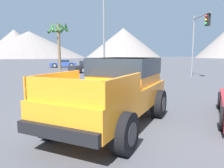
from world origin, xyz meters
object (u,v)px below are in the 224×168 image
at_px(parked_car_dark, 90,66).
at_px(orange_pickup_truck, 118,87).
at_px(parked_car_blue, 63,63).
at_px(palm_tree_tall, 59,33).
at_px(street_lamp_post, 104,18).
at_px(traffic_light_main, 199,34).

bearing_deg(parked_car_dark, orange_pickup_truck, 149.34).
xyz_separation_m(parked_car_blue, palm_tree_tall, (0.75, -5.80, 4.02)).
distance_m(parked_car_blue, street_lamp_post, 20.49).
xyz_separation_m(street_lamp_post, palm_tree_tall, (-5.90, 13.20, 0.17)).
xyz_separation_m(parked_car_dark, palm_tree_tall, (-4.12, 3.45, 3.97)).
relative_size(parked_car_blue, traffic_light_main, 0.81).
bearing_deg(parked_car_dark, palm_tree_tall, 12.24).
xyz_separation_m(parked_car_dark, parked_car_blue, (-4.87, 9.25, -0.05)).
bearing_deg(orange_pickup_truck, parked_car_dark, 123.72).
height_order(orange_pickup_truck, palm_tree_tall, palm_tree_tall).
height_order(orange_pickup_truck, parked_car_blue, orange_pickup_truck).
distance_m(traffic_light_main, street_lamp_post, 8.50).
relative_size(parked_car_dark, parked_car_blue, 1.07).
bearing_deg(traffic_light_main, street_lamp_post, -67.77).
distance_m(orange_pickup_truck, parked_car_dark, 18.66).
relative_size(traffic_light_main, palm_tree_tall, 0.88).
height_order(parked_car_blue, palm_tree_tall, palm_tree_tall).
bearing_deg(traffic_light_main, parked_car_dark, -124.19).
bearing_deg(street_lamp_post, palm_tree_tall, 114.10).
bearing_deg(parked_car_dark, parked_car_blue, -10.00).
bearing_deg(palm_tree_tall, parked_car_blue, 97.42).
height_order(parked_car_dark, palm_tree_tall, palm_tree_tall).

